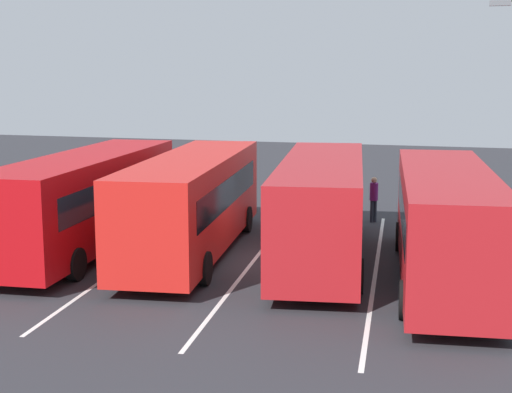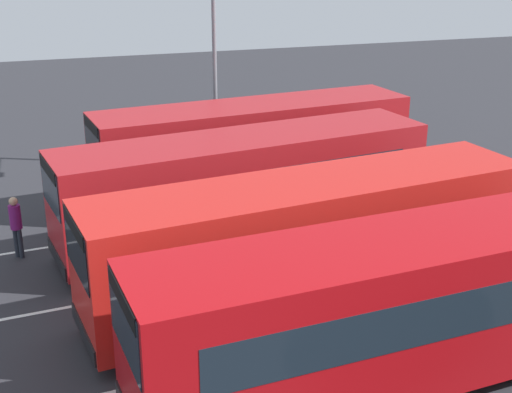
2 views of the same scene
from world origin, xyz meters
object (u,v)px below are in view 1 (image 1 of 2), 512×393
object	(u,v)px
bus_far_left	(446,221)
bus_center_left	(322,205)
bus_center_right	(193,201)
pedestrian	(374,195)
bus_far_right	(87,198)

from	to	relation	value
bus_far_left	bus_center_left	distance (m)	4.07
bus_center_right	pedestrian	bearing A→B (deg)	-43.63
pedestrian	bus_far_left	bearing A→B (deg)	-23.71
bus_center_right	pedestrian	xyz separation A→B (m)	(6.61, -5.01, -0.68)
bus_far_right	bus_far_left	bearing A→B (deg)	-97.54
bus_center_right	bus_far_right	xyz separation A→B (m)	(-0.50, 3.51, 0.00)
bus_far_left	bus_far_right	size ratio (longest dim) A/B	1.00
bus_center_right	bus_far_right	world-z (taller)	same
bus_center_left	bus_far_right	bearing A→B (deg)	88.15
bus_center_left	bus_center_right	distance (m)	4.14
bus_far_left	bus_far_right	world-z (taller)	same
bus_center_left	pedestrian	distance (m)	6.40
bus_center_left	bus_far_right	size ratio (longest dim) A/B	1.01
bus_center_right	bus_far_right	bearing A→B (deg)	91.60
pedestrian	bus_far_right	bearing A→B (deg)	-94.33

